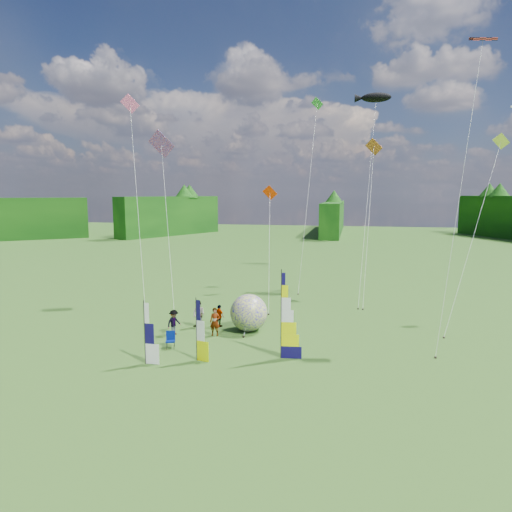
% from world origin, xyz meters
% --- Properties ---
extents(ground, '(220.00, 220.00, 0.00)m').
position_xyz_m(ground, '(0.00, 0.00, 0.00)').
color(ground, '#567E30').
rests_on(ground, ground).
extents(treeline_ring, '(210.00, 210.00, 8.00)m').
position_xyz_m(treeline_ring, '(0.00, 0.00, 4.00)').
color(treeline_ring, '#1E5910').
rests_on(treeline_ring, ground).
extents(feather_banner_main, '(1.32, 0.22, 4.88)m').
position_xyz_m(feather_banner_main, '(0.82, 2.15, 2.44)').
color(feather_banner_main, '#0F0941').
rests_on(feather_banner_main, ground).
extents(side_banner_left, '(0.96, 0.30, 3.44)m').
position_xyz_m(side_banner_left, '(-3.68, 0.84, 1.72)').
color(side_banner_left, '#E2E800').
rests_on(side_banner_left, ground).
extents(side_banner_far, '(1.00, 0.10, 3.40)m').
position_xyz_m(side_banner_far, '(-6.25, -0.21, 1.70)').
color(side_banner_far, white).
rests_on(side_banner_far, ground).
extents(bol_inflatable, '(2.81, 2.81, 2.51)m').
position_xyz_m(bol_inflatable, '(-2.09, 6.78, 1.25)').
color(bol_inflatable, '#2415A2').
rests_on(bol_inflatable, ground).
extents(spectator_a, '(0.69, 0.47, 1.85)m').
position_xyz_m(spectator_a, '(-4.00, 5.30, 0.92)').
color(spectator_a, '#66594C').
rests_on(spectator_a, ground).
extents(spectator_b, '(1.02, 0.72, 1.89)m').
position_xyz_m(spectator_b, '(-5.63, 6.78, 0.95)').
color(spectator_b, '#66594C').
rests_on(spectator_b, ground).
extents(spectator_c, '(0.83, 1.14, 1.66)m').
position_xyz_m(spectator_c, '(-6.69, 4.94, 0.83)').
color(spectator_c, '#66594C').
rests_on(spectator_c, ground).
extents(spectator_d, '(0.96, 0.81, 1.54)m').
position_xyz_m(spectator_d, '(-4.31, 7.32, 0.77)').
color(spectator_d, '#66594C').
rests_on(spectator_d, ground).
extents(camp_chair, '(0.74, 0.74, 1.02)m').
position_xyz_m(camp_chair, '(-5.88, 2.39, 0.51)').
color(camp_chair, '#00104F').
rests_on(camp_chair, ground).
extents(kite_whale, '(9.53, 16.11, 20.32)m').
position_xyz_m(kite_whale, '(5.84, 20.33, 10.16)').
color(kite_whale, black).
rests_on(kite_whale, ground).
extents(kite_rainbow_delta, '(7.66, 10.38, 15.32)m').
position_xyz_m(kite_rainbow_delta, '(-9.84, 11.75, 7.66)').
color(kite_rainbow_delta, red).
rests_on(kite_rainbow_delta, ground).
extents(kite_parafoil, '(6.44, 9.72, 20.35)m').
position_xyz_m(kite_parafoil, '(10.80, 7.14, 10.17)').
color(kite_parafoil, red).
rests_on(kite_parafoil, ground).
extents(small_kite_red, '(6.59, 12.63, 10.44)m').
position_xyz_m(small_kite_red, '(-2.37, 15.95, 5.22)').
color(small_kite_red, '#C12C00').
rests_on(small_kite_red, ground).
extents(small_kite_orange, '(6.08, 10.62, 14.73)m').
position_xyz_m(small_kite_orange, '(5.90, 17.89, 7.37)').
color(small_kite_orange, orange).
rests_on(small_kite_orange, ground).
extents(small_kite_yellow, '(6.82, 9.90, 14.07)m').
position_xyz_m(small_kite_yellow, '(12.86, 11.76, 7.03)').
color(small_kite_yellow, '#DCED3C').
rests_on(small_kite_yellow, ground).
extents(small_kite_pink, '(7.65, 8.82, 17.25)m').
position_xyz_m(small_kite_pink, '(-10.90, 8.82, 8.63)').
color(small_kite_pink, '#E2558C').
rests_on(small_kite_pink, ground).
extents(small_kite_green, '(5.87, 12.21, 19.80)m').
position_xyz_m(small_kite_green, '(0.17, 23.44, 9.90)').
color(small_kite_green, green).
rests_on(small_kite_green, ground).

